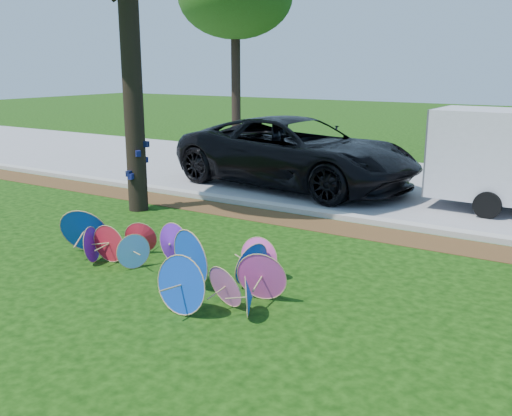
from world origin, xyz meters
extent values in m
plane|color=black|center=(0.00, 0.00, 0.00)|extent=(90.00, 90.00, 0.00)
cube|color=#472D16|center=(0.00, 4.50, 0.01)|extent=(90.00, 1.00, 0.01)
cube|color=#B7B5AD|center=(0.00, 5.20, 0.06)|extent=(90.00, 0.30, 0.12)
cube|color=gray|center=(0.00, 9.35, 0.01)|extent=(90.00, 8.00, 0.01)
cylinder|color=black|center=(-3.61, 3.47, 3.09)|extent=(0.44, 0.44, 6.18)
cone|color=#5D1BB8|center=(-1.81, 0.37, 0.31)|extent=(0.40, 0.64, 0.63)
cone|color=#EA49AA|center=(1.03, 1.19, 0.33)|extent=(0.67, 0.16, 0.67)
cone|color=blue|center=(-2.21, 0.66, 0.45)|extent=(1.01, 0.77, 0.89)
cone|color=#5D1BB8|center=(-0.55, 1.02, 0.35)|extent=(0.72, 0.19, 0.71)
cone|color=red|center=(-1.50, 0.55, 0.33)|extent=(0.67, 0.19, 0.67)
cone|color=blue|center=(0.36, 0.45, 0.45)|extent=(0.92, 0.47, 0.91)
cone|color=#6AB5FC|center=(-0.98, 0.53, 0.29)|extent=(0.35, 0.58, 0.59)
cone|color=blue|center=(1.15, 0.88, 0.35)|extent=(0.38, 0.73, 0.70)
cone|color=#EA49AA|center=(1.53, 0.52, 0.37)|extent=(0.78, 0.40, 0.75)
cone|color=blue|center=(0.85, -0.40, 0.41)|extent=(0.83, 0.24, 0.84)
cone|color=red|center=(-1.36, 1.12, 0.30)|extent=(0.63, 0.43, 0.60)
cone|color=pink|center=(1.25, 0.05, 0.32)|extent=(0.69, 0.43, 0.64)
cone|color=blue|center=(1.67, -0.05, 0.28)|extent=(0.41, 0.52, 0.56)
imported|color=black|center=(-1.76, 7.71, 0.94)|extent=(7.11, 3.94, 1.88)
cube|color=silver|center=(3.41, 7.80, 1.29)|extent=(2.90, 1.89, 2.59)
cylinder|color=black|center=(-7.32, 13.09, 2.50)|extent=(0.36, 0.36, 5.00)
camera|label=1|loc=(5.44, -5.97, 3.26)|focal=40.00mm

